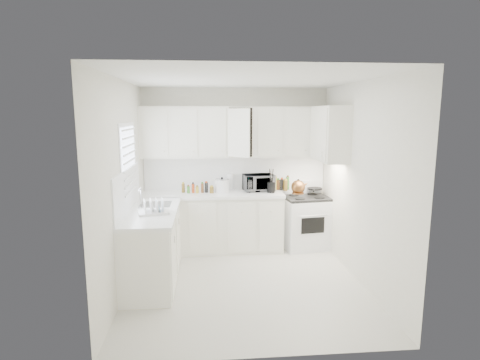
{
  "coord_description": "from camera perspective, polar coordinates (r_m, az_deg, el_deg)",
  "views": [
    {
      "loc": [
        -0.48,
        -4.78,
        2.19
      ],
      "look_at": [
        0.0,
        0.7,
        1.25
      ],
      "focal_mm": 29.11,
      "sensor_mm": 36.0,
      "label": 1
    }
  ],
  "objects": [
    {
      "name": "wall_left",
      "position": [
        4.97,
        -16.77,
        -1.04
      ],
      "size": [
        0.0,
        3.2,
        3.2
      ],
      "primitive_type": "plane",
      "rotation": [
        1.57,
        0.0,
        1.57
      ],
      "color": "white",
      "rests_on": "ground"
    },
    {
      "name": "sauce_right_3",
      "position": [
        6.4,
        6.11,
        -0.66
      ],
      "size": [
        0.06,
        0.06,
        0.19
      ],
      "primitive_type": "cylinder",
      "color": "black",
      "rests_on": "countertop_back"
    },
    {
      "name": "spice_left_4",
      "position": [
        6.31,
        -5.55,
        -1.08
      ],
      "size": [
        0.06,
        0.06,
        0.13
      ],
      "primitive_type": "cylinder",
      "color": "brown",
      "rests_on": "countertop_back"
    },
    {
      "name": "window_blinds",
      "position": [
        5.27,
        -15.93,
        2.34
      ],
      "size": [
        0.06,
        0.96,
        1.06
      ],
      "primitive_type": null,
      "color": "white",
      "rests_on": "wall_left"
    },
    {
      "name": "sauce_right_1",
      "position": [
        6.38,
        5.14,
        -0.68
      ],
      "size": [
        0.06,
        0.06,
        0.19
      ],
      "primitive_type": "cylinder",
      "color": "gold",
      "rests_on": "countertop_back"
    },
    {
      "name": "backsplash_left",
      "position": [
        5.17,
        -16.18,
        -1.44
      ],
      "size": [
        0.02,
        1.6,
        0.55
      ],
      "primitive_type": "cube",
      "color": "white",
      "rests_on": "wall_left"
    },
    {
      "name": "floor",
      "position": [
        5.28,
        0.68,
        -14.81
      ],
      "size": [
        3.2,
        3.2,
        0.0
      ],
      "primitive_type": "plane",
      "color": "silver",
      "rests_on": "ground"
    },
    {
      "name": "sauce_right_0",
      "position": [
        6.43,
        4.56,
        -0.59
      ],
      "size": [
        0.06,
        0.06,
        0.19
      ],
      "primitive_type": "cylinder",
      "color": "#BD4119",
      "rests_on": "countertop_back"
    },
    {
      "name": "utensil_crock",
      "position": [
        6.17,
        4.59,
        -0.06
      ],
      "size": [
        0.14,
        0.14,
        0.4
      ],
      "primitive_type": null,
      "rotation": [
        0.0,
        0.0,
        -0.06
      ],
      "color": "black",
      "rests_on": "countertop_back"
    },
    {
      "name": "microwave",
      "position": [
        6.33,
        2.74,
        -0.11
      ],
      "size": [
        0.52,
        0.35,
        0.33
      ],
      "primitive_type": "imported",
      "rotation": [
        0.0,
        0.0,
        0.18
      ],
      "color": "gray",
      "rests_on": "countertop_back"
    },
    {
      "name": "ceiling",
      "position": [
        4.82,
        0.75,
        14.58
      ],
      "size": [
        3.2,
        3.2,
        0.0
      ],
      "primitive_type": "plane",
      "rotation": [
        3.14,
        0.0,
        0.0
      ],
      "color": "white",
      "rests_on": "ground"
    },
    {
      "name": "lower_cabinets_back",
      "position": [
        6.32,
        -4.02,
        -6.3
      ],
      "size": [
        2.22,
        0.6,
        0.9
      ],
      "primitive_type": null,
      "color": "white",
      "rests_on": "floor"
    },
    {
      "name": "sauce_right_5",
      "position": [
        6.42,
        7.07,
        -0.64
      ],
      "size": [
        0.06,
        0.06,
        0.19
      ],
      "primitive_type": "cylinder",
      "color": "#3A7F2A",
      "rests_on": "countertop_back"
    },
    {
      "name": "frying_pan",
      "position": [
        6.6,
        10.9,
        -1.19
      ],
      "size": [
        0.37,
        0.47,
        0.04
      ],
      "primitive_type": null,
      "rotation": [
        0.0,
        0.0,
        -0.33
      ],
      "color": "black",
      "rests_on": "stove"
    },
    {
      "name": "wall_right",
      "position": [
        5.25,
        17.24,
        -0.5
      ],
      "size": [
        0.0,
        3.2,
        3.2
      ],
      "primitive_type": "plane",
      "rotation": [
        1.57,
        0.0,
        -1.57
      ],
      "color": "white",
      "rests_on": "ground"
    },
    {
      "name": "lower_cabinets_left",
      "position": [
        5.32,
        -12.68,
        -9.62
      ],
      "size": [
        0.6,
        1.6,
        0.9
      ],
      "primitive_type": null,
      "color": "white",
      "rests_on": "floor"
    },
    {
      "name": "sauce_right_2",
      "position": [
        6.45,
        5.53,
        -0.57
      ],
      "size": [
        0.06,
        0.06,
        0.19
      ],
      "primitive_type": "cylinder",
      "color": "brown",
      "rests_on": "countertop_back"
    },
    {
      "name": "paper_towel",
      "position": [
        6.41,
        -1.41,
        -0.24
      ],
      "size": [
        0.12,
        0.12,
        0.27
      ],
      "primitive_type": "cylinder",
      "color": "white",
      "rests_on": "countertop_back"
    },
    {
      "name": "sink",
      "position": [
        5.49,
        -12.34,
        -2.3
      ],
      "size": [
        0.42,
        0.38,
        0.3
      ],
      "primitive_type": null,
      "color": "gray",
      "rests_on": "countertop_left"
    },
    {
      "name": "tea_kettle",
      "position": [
        6.18,
        8.52,
        -0.88
      ],
      "size": [
        0.31,
        0.28,
        0.25
      ],
      "primitive_type": null,
      "rotation": [
        0.0,
        0.0,
        -0.19
      ],
      "color": "brown",
      "rests_on": "stove"
    },
    {
      "name": "spice_left_6",
      "position": [
        6.31,
        -4.19,
        -1.06
      ],
      "size": [
        0.06,
        0.06,
        0.13
      ],
      "primitive_type": "cylinder",
      "color": "brown",
      "rests_on": "countertop_back"
    },
    {
      "name": "spice_left_3",
      "position": [
        6.22,
        -6.25,
        -1.24
      ],
      "size": [
        0.06,
        0.06,
        0.13
      ],
      "primitive_type": "cylinder",
      "color": "gold",
      "rests_on": "countertop_back"
    },
    {
      "name": "upper_cabinets_right",
      "position": [
        5.93,
        12.88,
        2.77
      ],
      "size": [
        0.33,
        0.9,
        0.8
      ],
      "primitive_type": null,
      "color": "white",
      "rests_on": "wall_right"
    },
    {
      "name": "upper_cabinets_back",
      "position": [
        6.27,
        -0.59,
        3.38
      ],
      "size": [
        3.0,
        0.33,
        0.8
      ],
      "primitive_type": null,
      "color": "white",
      "rests_on": "wall_back"
    },
    {
      "name": "rice_cooker",
      "position": [
        6.24,
        -2.66,
        -0.67
      ],
      "size": [
        0.29,
        0.29,
        0.24
      ],
      "primitive_type": null,
      "rotation": [
        0.0,
        0.0,
        0.24
      ],
      "color": "white",
      "rests_on": "countertop_back"
    },
    {
      "name": "sauce_right_4",
      "position": [
        6.47,
        6.48,
        -0.56
      ],
      "size": [
        0.06,
        0.06,
        0.19
      ],
      "primitive_type": "cylinder",
      "color": "brown",
      "rests_on": "countertop_back"
    },
    {
      "name": "countertop_back",
      "position": [
        6.2,
        -4.07,
        -2.1
      ],
      "size": [
        2.24,
        0.64,
        0.05
      ],
      "primitive_type": "cube",
      "color": "white",
      "rests_on": "lower_cabinets_back"
    },
    {
      "name": "wall_back",
      "position": [
        6.46,
        -0.7,
        1.78
      ],
      "size": [
        3.0,
        0.0,
        3.0
      ],
      "primitive_type": "plane",
      "rotation": [
        1.57,
        0.0,
        0.0
      ],
      "color": "white",
      "rests_on": "ground"
    },
    {
      "name": "wall_front",
      "position": [
        3.34,
        3.46,
        -5.79
      ],
      "size": [
        3.0,
        0.0,
        3.0
      ],
      "primitive_type": "plane",
      "rotation": [
        -1.57,
        0.0,
        0.0
      ],
      "color": "white",
      "rests_on": "ground"
    },
    {
      "name": "spice_left_0",
      "position": [
        6.32,
        -8.27,
        -1.12
      ],
      "size": [
        0.06,
        0.06,
        0.13
      ],
      "primitive_type": "cylinder",
      "color": "brown",
      "rests_on": "countertop_back"
    },
    {
      "name": "countertop_left",
      "position": [
        5.19,
        -12.76,
        -4.66
      ],
      "size": [
        0.64,
        1.62,
        0.05
      ],
      "primitive_type": "cube",
      "color": "white",
      "rests_on": "lower_cabinets_left"
    },
    {
      "name": "spice_left_5",
      "position": [
        6.22,
        -4.87,
        -1.22
      ],
      "size": [
        0.06,
        0.06,
        0.13
      ],
      "primitive_type": "cylinder",
      "color": "black",
      "rests_on": "countertop_back"
    },
    {
      "name": "dish_rack",
      "position": [
        5.01,
        -12.63,
        -3.66
      ],
      "size": [
        0.42,
        0.35,
        0.2
      ],
      "primitive_type": null,
      "rotation": [
        0.0,
        0.0,
        0.22
      ],
      "color": "white",
      "rests_on": "countertop_left"
    },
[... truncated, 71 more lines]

